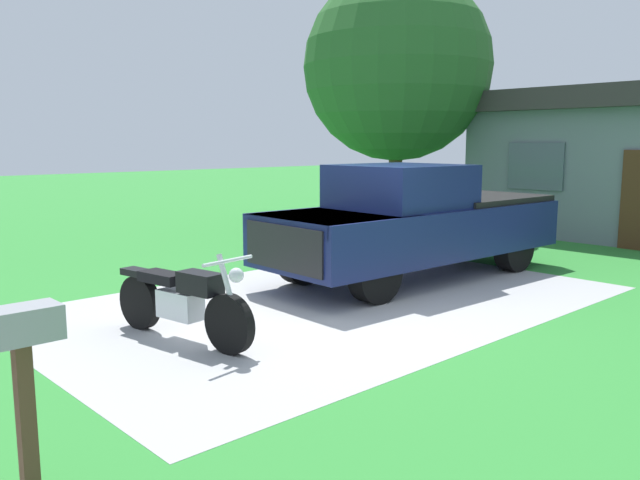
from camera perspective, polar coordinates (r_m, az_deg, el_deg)
ground_plane at (r=9.26m, az=1.08°, el=-5.50°), size 80.00×80.00×0.00m
driveway_pad at (r=9.26m, az=1.08°, el=-5.48°), size 5.19×8.22×0.01m
motorcycle at (r=7.56m, az=-12.05°, el=-5.25°), size 2.20×0.73×1.09m
pickup_truck at (r=10.96m, az=8.60°, el=1.68°), size 2.19×5.69×1.90m
mailbox at (r=4.46m, az=-24.87°, el=-8.93°), size 0.26×0.48×1.26m
shade_tree at (r=17.51m, az=6.83°, el=14.94°), size 4.89×4.89×6.65m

